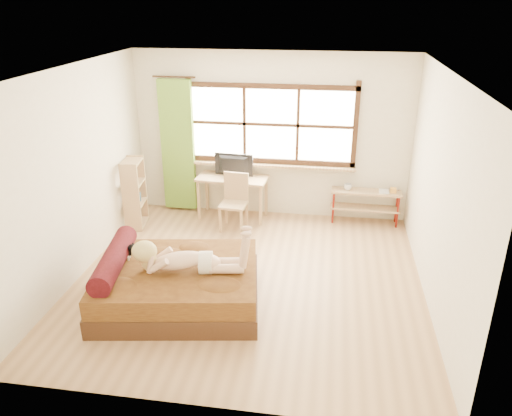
% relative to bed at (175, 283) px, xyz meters
% --- Properties ---
extents(floor, '(4.50, 4.50, 0.00)m').
position_rel_bed_xyz_m(floor, '(0.80, 0.64, -0.26)').
color(floor, '#9E754C').
rests_on(floor, ground).
extents(ceiling, '(4.50, 4.50, 0.00)m').
position_rel_bed_xyz_m(ceiling, '(0.80, 0.64, 2.44)').
color(ceiling, white).
rests_on(ceiling, wall_back).
extents(wall_back, '(4.50, 0.00, 4.50)m').
position_rel_bed_xyz_m(wall_back, '(0.80, 2.89, 1.09)').
color(wall_back, silver).
rests_on(wall_back, floor).
extents(wall_front, '(4.50, 0.00, 4.50)m').
position_rel_bed_xyz_m(wall_front, '(0.80, -1.61, 1.09)').
color(wall_front, silver).
rests_on(wall_front, floor).
extents(wall_left, '(0.00, 4.50, 4.50)m').
position_rel_bed_xyz_m(wall_left, '(-1.45, 0.64, 1.09)').
color(wall_left, silver).
rests_on(wall_left, floor).
extents(wall_right, '(0.00, 4.50, 4.50)m').
position_rel_bed_xyz_m(wall_right, '(3.05, 0.64, 1.09)').
color(wall_right, silver).
rests_on(wall_right, floor).
extents(window, '(2.80, 0.16, 1.46)m').
position_rel_bed_xyz_m(window, '(0.80, 2.86, 1.25)').
color(window, '#FFEDBF').
rests_on(window, wall_back).
extents(curtain, '(0.55, 0.10, 2.20)m').
position_rel_bed_xyz_m(curtain, '(-0.75, 2.77, 0.89)').
color(curtain, '#5C8A25').
rests_on(curtain, wall_back).
extents(bed, '(2.13, 1.81, 0.73)m').
position_rel_bed_xyz_m(bed, '(0.00, 0.00, 0.00)').
color(bed, black).
rests_on(bed, floor).
extents(woman, '(1.38, 0.59, 0.57)m').
position_rel_bed_xyz_m(woman, '(0.20, -0.04, 0.51)').
color(woman, '#D7AA8A').
rests_on(woman, bed).
extents(kitten, '(0.30, 0.16, 0.23)m').
position_rel_bed_xyz_m(kitten, '(-0.67, 0.11, 0.33)').
color(kitten, black).
rests_on(kitten, bed).
extents(desk, '(1.19, 0.62, 0.72)m').
position_rel_bed_xyz_m(desk, '(0.21, 2.59, 0.36)').
color(desk, '#A87B5B').
rests_on(desk, floor).
extents(monitor, '(0.65, 0.14, 0.37)m').
position_rel_bed_xyz_m(monitor, '(0.21, 2.64, 0.64)').
color(monitor, black).
rests_on(monitor, desk).
extents(chair, '(0.43, 0.43, 0.90)m').
position_rel_bed_xyz_m(chair, '(0.32, 2.23, 0.24)').
color(chair, '#A87B5B').
rests_on(chair, floor).
extents(pipe_shelf, '(1.12, 0.30, 0.63)m').
position_rel_bed_xyz_m(pipe_shelf, '(2.40, 2.71, 0.15)').
color(pipe_shelf, '#A87B5B').
rests_on(pipe_shelf, floor).
extents(cup, '(0.13, 0.13, 0.10)m').
position_rel_bed_xyz_m(cup, '(2.09, 2.71, 0.35)').
color(cup, gray).
rests_on(cup, pipe_shelf).
extents(book, '(0.16, 0.21, 0.02)m').
position_rel_bed_xyz_m(book, '(2.59, 2.71, 0.31)').
color(book, gray).
rests_on(book, pipe_shelf).
extents(bookshelf, '(0.33, 0.51, 1.11)m').
position_rel_bed_xyz_m(bookshelf, '(-1.28, 2.04, 0.31)').
color(bookshelf, '#A87B5B').
rests_on(bookshelf, floor).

